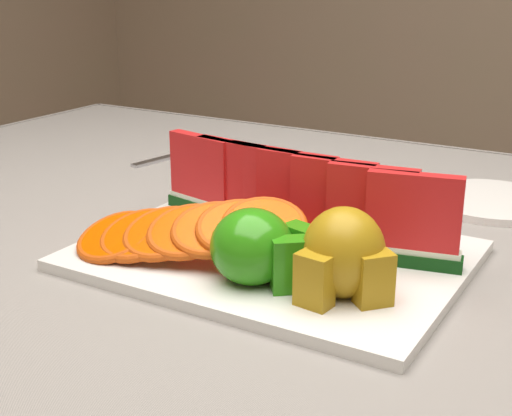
{
  "coord_description": "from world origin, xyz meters",
  "views": [
    {
      "loc": [
        0.39,
        -0.72,
        1.06
      ],
      "look_at": [
        0.02,
        -0.08,
        0.81
      ],
      "focal_mm": 50.0,
      "sensor_mm": 36.0,
      "label": 1
    }
  ],
  "objects_px": {
    "platter": "(273,255)",
    "fork": "(176,155)",
    "pear_cluster": "(344,256)",
    "side_plate": "(492,201)",
    "apple_cluster": "(259,249)"
  },
  "relations": [
    {
      "from": "apple_cluster",
      "to": "pear_cluster",
      "type": "bearing_deg",
      "value": 8.56
    },
    {
      "from": "side_plate",
      "to": "platter",
      "type": "bearing_deg",
      "value": -116.71
    },
    {
      "from": "platter",
      "to": "pear_cluster",
      "type": "distance_m",
      "value": 0.13
    },
    {
      "from": "platter",
      "to": "pear_cluster",
      "type": "bearing_deg",
      "value": -29.47
    },
    {
      "from": "fork",
      "to": "pear_cluster",
      "type": "bearing_deg",
      "value": -38.39
    },
    {
      "from": "side_plate",
      "to": "fork",
      "type": "xyz_separation_m",
      "value": [
        -0.52,
        -0.01,
        -0.0
      ]
    },
    {
      "from": "platter",
      "to": "fork",
      "type": "bearing_deg",
      "value": 139.29
    },
    {
      "from": "side_plate",
      "to": "pear_cluster",
      "type": "bearing_deg",
      "value": -97.74
    },
    {
      "from": "platter",
      "to": "side_plate",
      "type": "bearing_deg",
      "value": 63.29
    },
    {
      "from": "platter",
      "to": "pear_cluster",
      "type": "height_order",
      "value": "pear_cluster"
    },
    {
      "from": "apple_cluster",
      "to": "side_plate",
      "type": "bearing_deg",
      "value": 71.04
    },
    {
      "from": "side_plate",
      "to": "apple_cluster",
      "type": "bearing_deg",
      "value": -108.96
    },
    {
      "from": "apple_cluster",
      "to": "platter",
      "type": "bearing_deg",
      "value": 109.04
    },
    {
      "from": "side_plate",
      "to": "fork",
      "type": "height_order",
      "value": "side_plate"
    },
    {
      "from": "apple_cluster",
      "to": "pear_cluster",
      "type": "xyz_separation_m",
      "value": [
        0.08,
        0.01,
        0.01
      ]
    }
  ]
}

